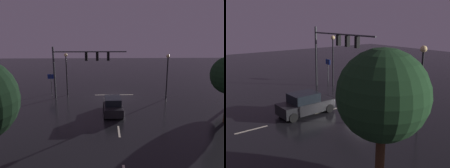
# 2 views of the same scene
# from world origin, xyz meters

# --- Properties ---
(ground_plane) EXTENTS (80.00, 80.00, 0.00)m
(ground_plane) POSITION_xyz_m (0.00, 0.00, 0.00)
(ground_plane) COLOR black
(traffic_signal_assembly) EXTENTS (8.90, 0.47, 6.35)m
(traffic_signal_assembly) POSITION_xyz_m (4.06, 0.18, 4.60)
(traffic_signal_assembly) COLOR #383A3D
(traffic_signal_assembly) RESTS_ON ground_plane
(lane_dash_far) EXTENTS (0.16, 2.20, 0.01)m
(lane_dash_far) POSITION_xyz_m (0.00, 4.00, 0.00)
(lane_dash_far) COLOR beige
(lane_dash_far) RESTS_ON ground_plane
(lane_dash_mid) EXTENTS (0.16, 2.20, 0.01)m
(lane_dash_mid) POSITION_xyz_m (0.00, 10.00, 0.00)
(lane_dash_mid) COLOR beige
(lane_dash_mid) RESTS_ON ground_plane
(stop_bar) EXTENTS (5.00, 0.16, 0.01)m
(stop_bar) POSITION_xyz_m (0.00, -1.01, 0.00)
(stop_bar) COLOR beige
(stop_bar) RESTS_ON ground_plane
(car_approaching) EXTENTS (2.02, 4.42, 1.70)m
(car_approaching) POSITION_xyz_m (0.39, 5.66, 0.80)
(car_approaching) COLOR black
(car_approaching) RESTS_ON ground_plane
(street_lamp_left_kerb) EXTENTS (0.44, 0.44, 5.49)m
(street_lamp_left_kerb) POSITION_xyz_m (-6.33, 0.87, 3.80)
(street_lamp_left_kerb) COLOR black
(street_lamp_left_kerb) RESTS_ON ground_plane
(street_lamp_right_kerb) EXTENTS (0.44, 0.44, 5.45)m
(street_lamp_right_kerb) POSITION_xyz_m (6.08, -1.11, 3.78)
(street_lamp_right_kerb) COLOR black
(street_lamp_right_kerb) RESTS_ON ground_plane
(route_sign) EXTENTS (0.90, 0.10, 2.64)m
(route_sign) POSITION_xyz_m (8.31, -2.01, 1.90)
(route_sign) COLOR #383A3D
(route_sign) RESTS_ON ground_plane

